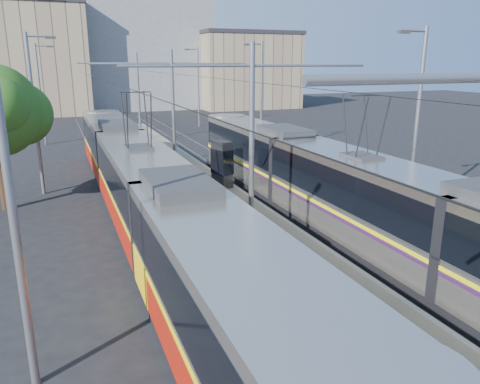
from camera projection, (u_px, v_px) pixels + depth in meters
name	position (u px, v px, depth m)	size (l,w,h in m)	color
ground	(384.00, 358.00, 10.85)	(160.00, 160.00, 0.00)	black
platform	(189.00, 182.00, 26.04)	(4.00, 50.00, 0.30)	gray
tactile_strip_left	(163.00, 182.00, 25.49)	(0.70, 50.00, 0.01)	gray
tactile_strip_right	(213.00, 177.00, 26.51)	(0.70, 50.00, 0.01)	gray
rails	(189.00, 184.00, 26.07)	(8.71, 70.00, 0.03)	gray
tram_left	(141.00, 187.00, 18.98)	(2.43, 32.14, 5.50)	black
tram_right	(359.00, 196.00, 17.26)	(2.43, 30.64, 5.50)	black
catenary	(202.00, 107.00, 22.31)	(9.20, 70.00, 7.00)	gray
street_lamps	(169.00, 103.00, 28.53)	(15.18, 38.22, 8.00)	gray
shelter	(222.00, 163.00, 24.07)	(0.98, 1.25, 2.43)	black
tree	(0.00, 112.00, 20.82)	(4.54, 4.20, 6.60)	#382314
building_left	(20.00, 59.00, 59.22)	(16.32, 12.24, 13.77)	#8C745F
building_centre	(141.00, 49.00, 68.04)	(18.36, 14.28, 16.72)	gray
building_right	(245.00, 70.00, 68.41)	(14.28, 10.20, 10.73)	#8C745F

